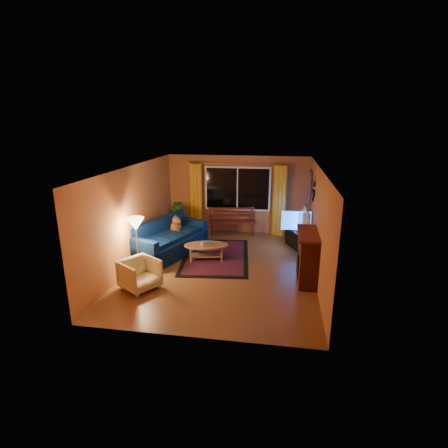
% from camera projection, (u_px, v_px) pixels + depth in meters
% --- Properties ---
extents(floor, '(4.50, 6.00, 0.02)m').
position_uv_depth(floor, '(222.00, 268.00, 8.81)').
color(floor, brown).
rests_on(floor, ground).
extents(ceiling, '(4.50, 6.00, 0.02)m').
position_uv_depth(ceiling, '(222.00, 167.00, 8.09)').
color(ceiling, white).
rests_on(ceiling, ground).
extents(wall_back, '(4.50, 0.02, 2.50)m').
position_uv_depth(wall_back, '(238.00, 195.00, 11.29)').
color(wall_back, '#C2713A').
rests_on(wall_back, ground).
extents(wall_left, '(0.02, 6.00, 2.50)m').
position_uv_depth(wall_left, '(134.00, 216.00, 8.80)').
color(wall_left, '#C2713A').
rests_on(wall_left, ground).
extents(wall_right, '(0.02, 6.00, 2.50)m').
position_uv_depth(wall_right, '(318.00, 224.00, 8.10)').
color(wall_right, '#C2713A').
rests_on(wall_right, ground).
extents(window, '(2.00, 0.02, 1.30)m').
position_uv_depth(window, '(237.00, 189.00, 11.17)').
color(window, black).
rests_on(window, wall_back).
extents(curtain_rod, '(3.20, 0.03, 0.03)m').
position_uv_depth(curtain_rod, '(237.00, 164.00, 10.90)').
color(curtain_rod, '#BF8C3F').
rests_on(curtain_rod, wall_back).
extents(curtain_left, '(0.36, 0.36, 2.24)m').
position_uv_depth(curtain_left, '(196.00, 198.00, 11.42)').
color(curtain_left, '#F2A622').
rests_on(curtain_left, ground).
extents(curtain_right, '(0.36, 0.36, 2.24)m').
position_uv_depth(curtain_right, '(279.00, 201.00, 11.00)').
color(curtain_right, '#F2A622').
rests_on(curtain_right, ground).
extents(bench, '(1.53, 0.70, 0.44)m').
position_uv_depth(bench, '(232.00, 228.00, 11.24)').
color(bench, '#531B16').
rests_on(bench, ground).
extents(potted_plant, '(0.70, 0.70, 0.97)m').
position_uv_depth(potted_plant, '(177.00, 217.00, 11.58)').
color(potted_plant, '#235B1E').
rests_on(potted_plant, ground).
extents(sofa, '(1.77, 2.55, 0.95)m').
position_uv_depth(sofa, '(169.00, 238.00, 9.50)').
color(sofa, '#061A42').
rests_on(sofa, ground).
extents(dog, '(0.40, 0.47, 0.44)m').
position_uv_depth(dog, '(176.00, 225.00, 9.93)').
color(dog, brown).
rests_on(dog, sofa).
extents(armchair, '(0.96, 0.97, 0.74)m').
position_uv_depth(armchair, '(140.00, 273.00, 7.59)').
color(armchair, beige).
rests_on(armchair, ground).
extents(floor_lamp, '(0.24, 0.24, 1.39)m').
position_uv_depth(floor_lamp, '(137.00, 247.00, 8.23)').
color(floor_lamp, '#BF8C3F').
rests_on(floor_lamp, ground).
extents(rug, '(2.02, 2.92, 0.02)m').
position_uv_depth(rug, '(216.00, 256.00, 9.48)').
color(rug, '#60110D').
rests_on(rug, ground).
extents(coffee_table, '(1.37, 1.37, 0.42)m').
position_uv_depth(coffee_table, '(206.00, 252.00, 9.23)').
color(coffee_table, '#A1743E').
rests_on(coffee_table, ground).
extents(tv_console, '(0.85, 1.25, 0.50)m').
position_uv_depth(tv_console, '(301.00, 241.00, 9.99)').
color(tv_console, black).
rests_on(tv_console, ground).
extents(television, '(0.21, 1.19, 0.68)m').
position_uv_depth(television, '(302.00, 221.00, 9.83)').
color(television, black).
rests_on(television, tv_console).
extents(fireplace, '(0.40, 1.20, 1.10)m').
position_uv_depth(fireplace, '(308.00, 258.00, 7.95)').
color(fireplace, maroon).
rests_on(fireplace, ground).
extents(mirror_cluster, '(0.06, 0.60, 0.56)m').
position_uv_depth(mirror_cluster, '(313.00, 190.00, 9.18)').
color(mirror_cluster, black).
rests_on(mirror_cluster, wall_right).
extents(painting, '(0.04, 0.76, 0.96)m').
position_uv_depth(painting, '(310.00, 188.00, 10.30)').
color(painting, orange).
rests_on(painting, wall_right).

